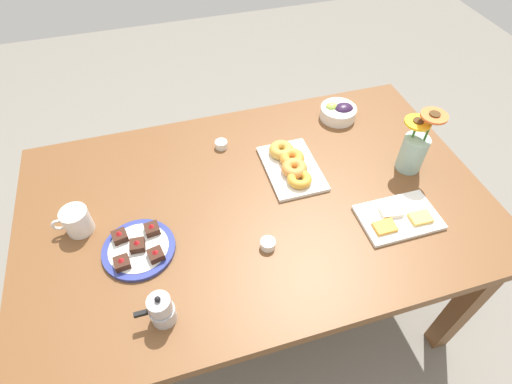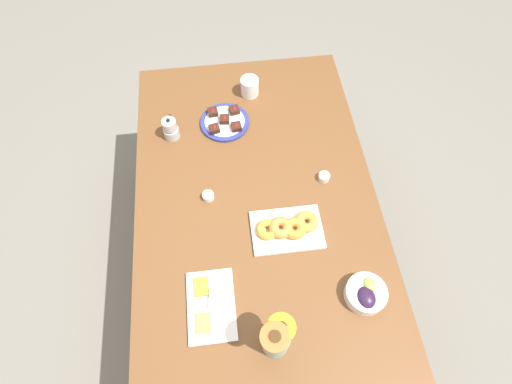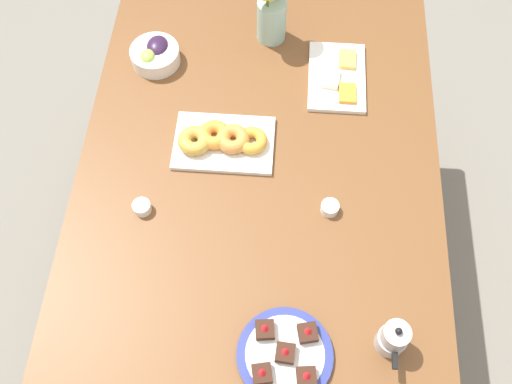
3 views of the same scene
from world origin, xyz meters
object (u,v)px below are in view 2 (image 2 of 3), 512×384
object	(u,v)px
dining_table	(256,206)
jam_cup_honey	(208,196)
coffee_mug	(250,86)
grape_bowl	(366,294)
cheese_platter	(211,305)
jam_cup_berry	(324,177)
moka_pot	(171,129)
flower_vase	(276,340)
croissant_platter	(288,228)
dessert_plate	(225,122)

from	to	relation	value
dining_table	jam_cup_honey	world-z (taller)	jam_cup_honey
coffee_mug	grape_bowl	size ratio (longest dim) A/B	0.82
cheese_platter	jam_cup_berry	size ratio (longest dim) A/B	5.42
coffee_mug	moka_pot	bearing A→B (deg)	120.05
flower_vase	dining_table	bearing A→B (deg)	-0.59
croissant_platter	dessert_plate	world-z (taller)	dessert_plate
coffee_mug	dining_table	bearing A→B (deg)	176.06
cheese_platter	dessert_plate	xyz separation A→B (m)	(0.83, -0.12, 0.00)
dining_table	moka_pot	bearing A→B (deg)	43.10
grape_bowl	moka_pot	bearing A→B (deg)	39.57
coffee_mug	grape_bowl	world-z (taller)	coffee_mug
coffee_mug	moka_pot	distance (m)	0.44
dining_table	coffee_mug	world-z (taller)	coffee_mug
moka_pot	jam_cup_berry	bearing A→B (deg)	-115.92
coffee_mug	cheese_platter	distance (m)	1.04
coffee_mug	flower_vase	world-z (taller)	flower_vase
dining_table	dessert_plate	size ratio (longest dim) A/B	7.09
grape_bowl	dessert_plate	world-z (taller)	grape_bowl
grape_bowl	jam_cup_berry	world-z (taller)	grape_bowl
jam_cup_honey	moka_pot	size ratio (longest dim) A/B	0.40
dessert_plate	moka_pot	bearing A→B (deg)	100.52
coffee_mug	flower_vase	bearing A→B (deg)	177.74
croissant_platter	moka_pot	xyz separation A→B (m)	(0.53, 0.45, 0.03)
dessert_plate	flower_vase	world-z (taller)	flower_vase
jam_cup_berry	cheese_platter	bearing A→B (deg)	133.10
flower_vase	cheese_platter	bearing A→B (deg)	52.90
croissant_platter	jam_cup_honey	distance (m)	0.35
jam_cup_berry	moka_pot	size ratio (longest dim) A/B	0.40
croissant_platter	flower_vase	bearing A→B (deg)	165.02
grape_bowl	cheese_platter	xyz separation A→B (m)	(0.03, 0.56, -0.02)
grape_bowl	flower_vase	bearing A→B (deg)	110.04
dessert_plate	coffee_mug	bearing A→B (deg)	-38.04
jam_cup_honey	flower_vase	size ratio (longest dim) A/B	0.19
coffee_mug	jam_cup_berry	world-z (taller)	coffee_mug
moka_pot	dining_table	bearing A→B (deg)	-136.90
dining_table	moka_pot	xyz separation A→B (m)	(0.36, 0.34, 0.13)
coffee_mug	croissant_platter	world-z (taller)	coffee_mug
grape_bowl	dessert_plate	bearing A→B (deg)	26.72
cheese_platter	dessert_plate	bearing A→B (deg)	-8.13
coffee_mug	dessert_plate	bearing A→B (deg)	141.96
dessert_plate	flower_vase	bearing A→B (deg)	-174.81
jam_cup_honey	dessert_plate	distance (m)	0.40
dining_table	moka_pot	distance (m)	0.51
grape_bowl	dessert_plate	distance (m)	0.97
grape_bowl	jam_cup_berry	size ratio (longest dim) A/B	3.10
dining_table	croissant_platter	world-z (taller)	croissant_platter
cheese_platter	flower_vase	world-z (taller)	flower_vase
croissant_platter	cheese_platter	bearing A→B (deg)	129.02
coffee_mug	cheese_platter	size ratio (longest dim) A/B	0.47
dining_table	croissant_platter	bearing A→B (deg)	-147.49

